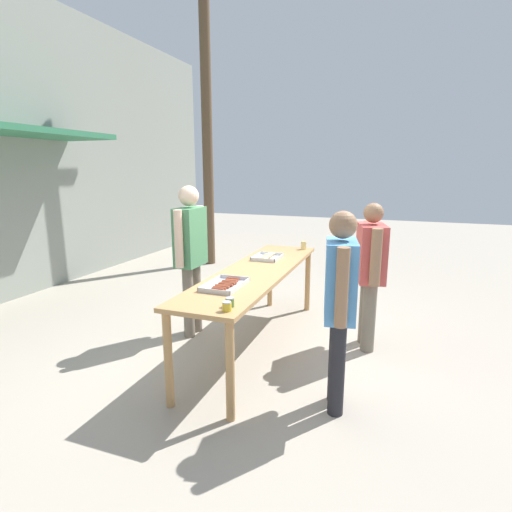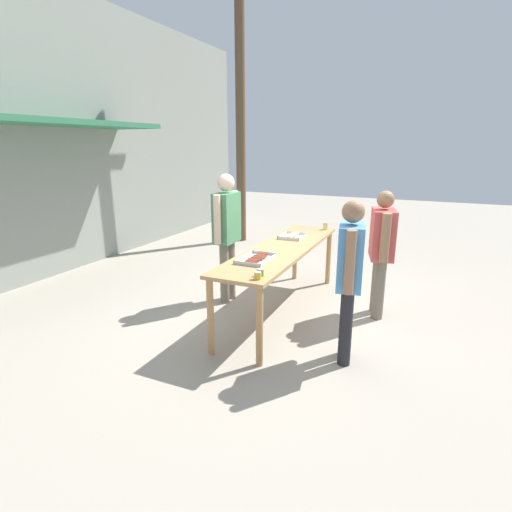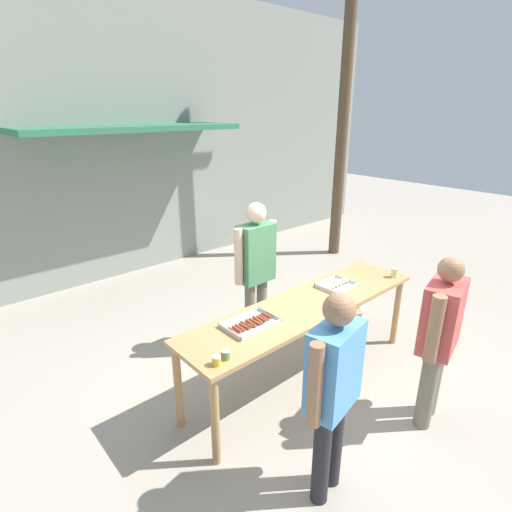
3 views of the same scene
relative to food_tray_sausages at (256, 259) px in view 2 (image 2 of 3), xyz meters
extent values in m
plane|color=#A39989|center=(0.68, -0.05, -0.88)|extent=(24.00, 24.00, 0.00)
cube|color=gray|center=(0.68, 3.95, 1.37)|extent=(12.00, 0.12, 4.50)
cube|color=#2D704C|center=(0.68, 3.40, 1.52)|extent=(3.20, 1.00, 0.08)
cube|color=tan|center=(0.68, -0.05, -0.03)|extent=(2.77, 0.67, 0.04)
cylinder|color=tan|center=(-0.64, -0.32, -0.47)|extent=(0.07, 0.07, 0.83)
cylinder|color=tan|center=(2.00, -0.32, -0.47)|extent=(0.07, 0.07, 0.83)
cylinder|color=tan|center=(-0.64, 0.22, -0.47)|extent=(0.07, 0.07, 0.83)
cylinder|color=tan|center=(2.00, 0.22, -0.47)|extent=(0.07, 0.07, 0.83)
cube|color=silver|center=(0.00, 0.00, -0.01)|extent=(0.48, 0.31, 0.01)
cube|color=silver|center=(0.00, -0.15, 0.01)|extent=(0.48, 0.01, 0.03)
cube|color=silver|center=(0.00, 0.15, 0.01)|extent=(0.48, 0.01, 0.03)
cube|color=silver|center=(-0.23, 0.00, 0.01)|extent=(0.01, 0.31, 0.03)
cube|color=silver|center=(0.24, 0.00, 0.01)|extent=(0.01, 0.31, 0.03)
cylinder|color=brown|center=(-0.20, 0.00, 0.01)|extent=(0.04, 0.14, 0.02)
cylinder|color=brown|center=(-0.16, 0.00, 0.01)|extent=(0.03, 0.12, 0.03)
cylinder|color=brown|center=(-0.12, 0.00, 0.01)|extent=(0.03, 0.12, 0.03)
cylinder|color=brown|center=(-0.08, -0.01, 0.01)|extent=(0.03, 0.13, 0.03)
cylinder|color=brown|center=(-0.04, 0.01, 0.01)|extent=(0.04, 0.14, 0.03)
cylinder|color=brown|center=(0.00, -0.01, 0.01)|extent=(0.04, 0.14, 0.03)
cylinder|color=brown|center=(0.05, -0.01, 0.01)|extent=(0.04, 0.14, 0.03)
cylinder|color=brown|center=(0.08, -0.01, 0.01)|extent=(0.04, 0.15, 0.03)
cylinder|color=brown|center=(0.12, -0.01, 0.01)|extent=(0.04, 0.12, 0.03)
cylinder|color=brown|center=(0.16, 0.00, 0.01)|extent=(0.02, 0.12, 0.02)
cylinder|color=brown|center=(0.20, 0.01, 0.01)|extent=(0.03, 0.12, 0.02)
cube|color=silver|center=(1.23, 0.00, -0.01)|extent=(0.38, 0.30, 0.01)
cube|color=silver|center=(1.23, -0.15, 0.01)|extent=(0.38, 0.01, 0.03)
cube|color=silver|center=(1.23, 0.15, 0.01)|extent=(0.38, 0.01, 0.03)
cube|color=silver|center=(1.04, 0.00, 0.01)|extent=(0.01, 0.30, 0.03)
cube|color=silver|center=(1.41, 0.00, 0.01)|extent=(0.01, 0.30, 0.03)
ellipsoid|color=beige|center=(1.08, 0.00, 0.02)|extent=(0.06, 0.10, 0.04)
ellipsoid|color=beige|center=(1.14, 0.01, 0.01)|extent=(0.06, 0.10, 0.04)
ellipsoid|color=beige|center=(1.20, 0.01, 0.02)|extent=(0.07, 0.11, 0.04)
ellipsoid|color=beige|center=(1.25, 0.01, 0.02)|extent=(0.07, 0.12, 0.05)
ellipsoid|color=beige|center=(1.31, 0.01, 0.02)|extent=(0.07, 0.11, 0.05)
ellipsoid|color=beige|center=(1.37, 0.00, 0.02)|extent=(0.06, 0.09, 0.04)
cylinder|color=gold|center=(-0.57, -0.27, 0.02)|extent=(0.07, 0.07, 0.07)
cylinder|color=#B2B2B7|center=(-0.57, -0.27, 0.06)|extent=(0.07, 0.07, 0.01)
cylinder|color=#567A38|center=(-0.47, -0.26, 0.02)|extent=(0.07, 0.07, 0.07)
cylinder|color=#B2B2B7|center=(-0.47, -0.26, 0.06)|extent=(0.07, 0.07, 0.01)
cylinder|color=#DBC67A|center=(1.92, -0.27, 0.04)|extent=(0.07, 0.07, 0.11)
cylinder|color=#756B5B|center=(0.65, 0.76, -0.46)|extent=(0.12, 0.12, 0.83)
cylinder|color=#756B5B|center=(0.83, 0.76, -0.46)|extent=(0.12, 0.12, 0.83)
cube|color=#478456|center=(0.74, 0.76, 0.28)|extent=(0.41, 0.23, 0.66)
sphere|color=beige|center=(0.74, 0.76, 0.74)|extent=(0.23, 0.23, 0.23)
cylinder|color=beige|center=(0.49, 0.76, 0.30)|extent=(0.09, 0.09, 0.63)
cylinder|color=beige|center=(0.99, 0.76, 0.30)|extent=(0.09, 0.09, 0.63)
cylinder|color=#232328|center=(-0.09, -1.04, -0.49)|extent=(0.12, 0.12, 0.77)
cylinder|color=#232328|center=(-0.28, -1.07, -0.49)|extent=(0.12, 0.12, 0.77)
cube|color=#5193D1|center=(-0.18, -1.06, 0.20)|extent=(0.45, 0.30, 0.61)
sphere|color=#936B4C|center=(-0.18, -1.06, 0.63)|extent=(0.21, 0.21, 0.21)
cylinder|color=#936B4C|center=(0.07, -1.01, 0.22)|extent=(0.09, 0.09, 0.58)
cylinder|color=#936B4C|center=(-0.43, -1.10, 0.22)|extent=(0.09, 0.09, 0.58)
cylinder|color=#756B5B|center=(1.18, -1.17, -0.50)|extent=(0.14, 0.14, 0.75)
cylinder|color=#756B5B|center=(0.97, -1.21, -0.50)|extent=(0.14, 0.14, 0.75)
cube|color=#C64C47|center=(1.08, -1.19, 0.17)|extent=(0.52, 0.36, 0.60)
sphere|color=#936B4C|center=(1.08, -1.19, 0.59)|extent=(0.20, 0.20, 0.20)
cylinder|color=#936B4C|center=(1.36, -1.12, 0.19)|extent=(0.11, 0.11, 0.57)
cylinder|color=#936B4C|center=(0.80, -1.26, 0.19)|extent=(0.11, 0.11, 0.57)
cylinder|color=brown|center=(4.06, 2.18, 2.07)|extent=(0.20, 0.20, 5.89)
camera|label=1|loc=(-3.17, -1.45, 1.04)|focal=28.00mm
camera|label=2|loc=(-3.84, -1.73, 1.22)|focal=28.00mm
camera|label=3|loc=(-2.02, -2.35, 1.79)|focal=28.00mm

